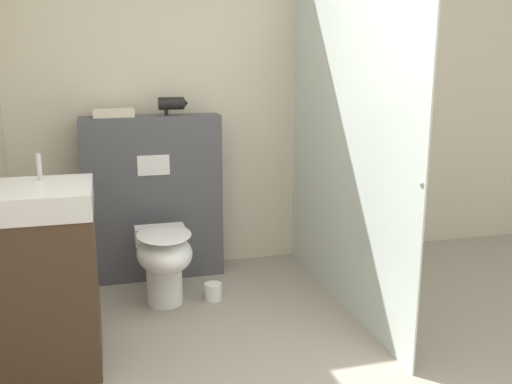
{
  "coord_description": "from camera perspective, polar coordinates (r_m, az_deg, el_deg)",
  "views": [
    {
      "loc": [
        -0.81,
        -1.93,
        1.58
      ],
      "look_at": [
        0.08,
        1.37,
        0.77
      ],
      "focal_mm": 40.0,
      "sensor_mm": 36.0,
      "label": 1
    }
  ],
  "objects": [
    {
      "name": "wall_back",
      "position": [
        4.33,
        -4.37,
        8.96
      ],
      "size": [
        8.0,
        0.06,
        2.5
      ],
      "color": "beige",
      "rests_on": "ground_plane"
    },
    {
      "name": "partition_panel",
      "position": [
        4.15,
        -10.19,
        -0.62
      ],
      "size": [
        0.97,
        0.21,
        1.18
      ],
      "color": "#4C4C51",
      "rests_on": "ground_plane"
    },
    {
      "name": "shower_glass",
      "position": [
        3.61,
        8.82,
        4.54
      ],
      "size": [
        0.04,
        1.91,
        2.07
      ],
      "color": "silver",
      "rests_on": "ground_plane"
    },
    {
      "name": "toilet",
      "position": [
        3.72,
        -9.18,
        -6.52
      ],
      "size": [
        0.35,
        0.58,
        0.51
      ],
      "color": "white",
      "rests_on": "ground_plane"
    },
    {
      "name": "sink_vanity",
      "position": [
        3.12,
        -20.28,
        -8.07
      ],
      "size": [
        0.51,
        0.54,
        1.1
      ],
      "color": "#473323",
      "rests_on": "ground_plane"
    },
    {
      "name": "hair_drier",
      "position": [
        4.07,
        -8.35,
        8.74
      ],
      "size": [
        0.21,
        0.09,
        0.13
      ],
      "color": "black",
      "rests_on": "partition_panel"
    },
    {
      "name": "folded_towel",
      "position": [
        4.04,
        -14.06,
        7.69
      ],
      "size": [
        0.27,
        0.18,
        0.05
      ],
      "color": "beige",
      "rests_on": "partition_panel"
    },
    {
      "name": "spare_toilet_roll",
      "position": [
        3.86,
        -4.32,
        -9.89
      ],
      "size": [
        0.12,
        0.12,
        0.11
      ],
      "color": "white",
      "rests_on": "ground_plane"
    }
  ]
}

